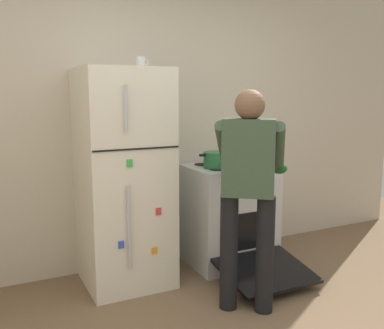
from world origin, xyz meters
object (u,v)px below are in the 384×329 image
(refrigerator, at_px, (124,178))
(red_pot, at_px, (216,160))
(pepper_mill, at_px, (244,152))
(coffee_mug, at_px, (141,63))
(person_cook, at_px, (249,181))
(stove_range, at_px, (229,215))

(refrigerator, bearing_deg, red_pot, -3.40)
(pepper_mill, bearing_deg, coffee_mug, -172.32)
(person_cook, distance_m, red_pot, 0.81)
(person_cook, bearing_deg, pepper_mill, 58.33)
(person_cook, distance_m, pepper_mill, 1.22)
(refrigerator, bearing_deg, stove_range, -1.01)
(red_pot, relative_size, pepper_mill, 2.15)
(refrigerator, xyz_separation_m, stove_range, (1.00, -0.02, -0.43))
(stove_range, relative_size, pepper_mill, 8.09)
(coffee_mug, height_order, pepper_mill, coffee_mug)
(refrigerator, height_order, pepper_mill, refrigerator)
(stove_range, bearing_deg, red_pot, -168.65)
(stove_range, bearing_deg, refrigerator, 178.99)
(red_pot, relative_size, coffee_mug, 2.89)
(red_pot, distance_m, pepper_mill, 0.52)
(stove_range, relative_size, person_cook, 0.76)
(red_pot, bearing_deg, refrigerator, 176.60)
(refrigerator, distance_m, red_pot, 0.84)
(stove_range, distance_m, person_cook, 1.02)
(red_pot, distance_m, coffee_mug, 1.06)
(coffee_mug, bearing_deg, pepper_mill, 7.68)
(person_cook, bearing_deg, coffee_mug, 118.17)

